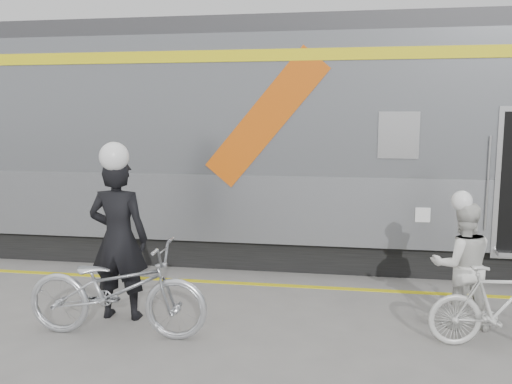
% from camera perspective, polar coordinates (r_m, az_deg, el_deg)
% --- Properties ---
extents(ground, '(90.00, 90.00, 0.00)m').
position_cam_1_polar(ground, '(6.32, -0.97, -15.77)').
color(ground, slate).
rests_on(ground, ground).
extents(train, '(24.00, 3.17, 4.10)m').
position_cam_1_polar(train, '(9.89, 12.83, 5.08)').
color(train, black).
rests_on(train, ground).
extents(safety_strip, '(24.00, 0.12, 0.01)m').
position_cam_1_polar(safety_strip, '(8.30, 1.75, -9.75)').
color(safety_strip, yellow).
rests_on(safety_strip, ground).
extents(man, '(0.76, 0.51, 2.04)m').
position_cam_1_polar(man, '(7.00, -14.26, -4.80)').
color(man, black).
rests_on(man, ground).
extents(bicycle_left, '(2.16, 0.80, 1.12)m').
position_cam_1_polar(bicycle_left, '(6.55, -14.44, -9.86)').
color(bicycle_left, '#B1B4BA').
rests_on(bicycle_left, ground).
extents(woman, '(0.80, 0.65, 1.53)m').
position_cam_1_polar(woman, '(7.02, 20.86, -7.22)').
color(woman, silver).
rests_on(woman, ground).
extents(bicycle_right, '(1.58, 0.60, 0.93)m').
position_cam_1_polar(bicycle_right, '(6.66, 24.24, -10.95)').
color(bicycle_right, beige).
rests_on(bicycle_right, ground).
extents(helmet_man, '(0.35, 0.35, 0.35)m').
position_cam_1_polar(helmet_man, '(6.83, -14.62, 5.03)').
color(helmet_man, white).
rests_on(helmet_man, man).
extents(helmet_woman, '(0.24, 0.24, 0.24)m').
position_cam_1_polar(helmet_woman, '(6.84, 21.24, -0.04)').
color(helmet_woman, white).
rests_on(helmet_woman, woman).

